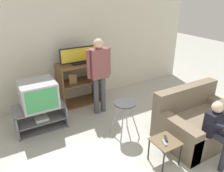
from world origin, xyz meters
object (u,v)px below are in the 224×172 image
at_px(remote_control_black, 166,139).
at_px(remote_control_white, 164,143).
at_px(person_standing_adult, 99,70).
at_px(person_seated_child, 219,128).
at_px(media_shelf, 79,83).
at_px(snack_table, 165,144).
at_px(couch, 198,122).
at_px(television_flat, 78,56).
at_px(tv_stand, 40,117).
at_px(television_main, 38,94).
at_px(folding_stool, 125,109).

height_order(remote_control_black, remote_control_white, same).
relative_size(person_standing_adult, person_seated_child, 1.63).
height_order(media_shelf, person_standing_adult, person_standing_adult).
distance_m(snack_table, couch, 1.00).
bearing_deg(media_shelf, person_standing_adult, -71.14).
xyz_separation_m(television_flat, remote_control_white, (0.29, -2.54, -0.74)).
xyz_separation_m(tv_stand, person_seated_child, (2.13, -2.30, 0.38)).
bearing_deg(person_standing_adult, remote_control_white, -87.09).
bearing_deg(couch, snack_table, -167.96).
bearing_deg(television_flat, tv_stand, -152.43).
distance_m(tv_stand, media_shelf, 1.23).
bearing_deg(remote_control_black, remote_control_white, -113.11).
height_order(snack_table, remote_control_white, remote_control_white).
bearing_deg(person_seated_child, tv_stand, 132.77).
bearing_deg(person_standing_adult, person_seated_child, -69.14).
xyz_separation_m(television_main, snack_table, (1.40, -1.95, -0.36)).
bearing_deg(television_flat, television_main, -152.07).
distance_m(television_flat, person_seated_child, 3.10).
relative_size(tv_stand, folding_stool, 1.35).
bearing_deg(person_standing_adult, couch, -56.19).
relative_size(tv_stand, media_shelf, 0.96).
bearing_deg(media_shelf, television_flat, -33.41).
distance_m(tv_stand, couch, 2.96).
relative_size(television_flat, folding_stool, 1.21).
bearing_deg(folding_stool, television_flat, 96.52).
height_order(media_shelf, remote_control_black, media_shelf).
height_order(television_main, television_flat, television_flat).
xyz_separation_m(television_main, folding_stool, (1.24, -1.07, -0.14)).
xyz_separation_m(media_shelf, folding_stool, (0.21, -1.64, 0.07)).
height_order(folding_stool, remote_control_white, folding_stool).
bearing_deg(remote_control_white, television_main, 144.44).
xyz_separation_m(remote_control_white, person_seated_child, (0.75, -0.32, 0.19)).
bearing_deg(person_standing_adult, media_shelf, 108.86).
bearing_deg(remote_control_white, snack_table, 49.74).
relative_size(television_flat, snack_table, 2.06).
height_order(tv_stand, media_shelf, media_shelf).
bearing_deg(tv_stand, person_standing_adult, -2.81).
xyz_separation_m(remote_control_black, couch, (0.94, 0.18, -0.12)).
distance_m(tv_stand, folding_stool, 1.69).
height_order(television_flat, person_standing_adult, person_standing_adult).
xyz_separation_m(folding_stool, couch, (1.13, -0.68, -0.27)).
relative_size(tv_stand, person_standing_adult, 0.57).
distance_m(remote_control_black, couch, 0.96).
bearing_deg(television_flat, person_standing_adult, -72.65).
distance_m(media_shelf, television_flat, 0.66).
xyz_separation_m(television_main, person_seated_child, (2.10, -2.30, -0.11)).
xyz_separation_m(television_main, television_flat, (1.05, 0.56, 0.45)).
bearing_deg(snack_table, couch, 12.04).
xyz_separation_m(remote_control_white, couch, (1.03, 0.24, -0.12)).
height_order(tv_stand, snack_table, tv_stand).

